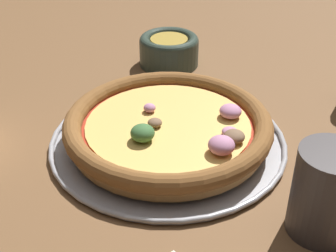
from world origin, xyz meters
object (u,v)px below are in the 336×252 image
(drinking_cup, at_px, (326,193))
(bowl_near, at_px, (169,49))
(pizza, at_px, (169,127))
(pizza_tray, at_px, (168,141))

(drinking_cup, bearing_deg, bowl_near, -17.99)
(bowl_near, height_order, drinking_cup, drinking_cup)
(pizza, bearing_deg, drinking_cup, -173.94)
(drinking_cup, bearing_deg, pizza_tray, 6.10)
(pizza_tray, height_order, bowl_near, bowl_near)
(pizza_tray, xyz_separation_m, drinking_cup, (-0.22, -0.02, 0.04))
(bowl_near, xyz_separation_m, drinking_cup, (-0.40, 0.13, 0.02))
(pizza_tray, bearing_deg, pizza, -166.21)
(pizza_tray, distance_m, pizza, 0.02)
(pizza_tray, xyz_separation_m, pizza, (-0.00, -0.00, 0.02))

